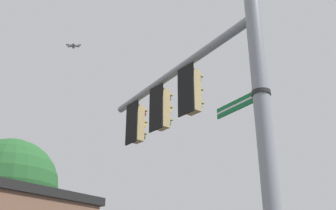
# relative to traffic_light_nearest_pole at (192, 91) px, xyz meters

# --- Properties ---
(signal_pole) EXTENTS (0.32, 0.32, 7.18)m
(signal_pole) POSITION_rel_traffic_light_nearest_pole_xyz_m (2.11, -0.24, -2.22)
(signal_pole) COLOR gray
(signal_pole) RESTS_ON ground
(mast_arm) EXTENTS (5.78, 0.81, 0.20)m
(mast_arm) POSITION_rel_traffic_light_nearest_pole_xyz_m (-0.76, 0.06, 0.80)
(mast_arm) COLOR gray
(traffic_light_nearest_pole) EXTENTS (0.54, 0.49, 1.31)m
(traffic_light_nearest_pole) POSITION_rel_traffic_light_nearest_pole_xyz_m (0.00, 0.00, 0.00)
(traffic_light_nearest_pole) COLOR black
(traffic_light_mid_inner) EXTENTS (0.54, 0.49, 1.31)m
(traffic_light_mid_inner) POSITION_rel_traffic_light_nearest_pole_xyz_m (-1.29, 0.14, 0.00)
(traffic_light_mid_inner) COLOR black
(traffic_light_mid_outer) EXTENTS (0.54, 0.49, 1.31)m
(traffic_light_mid_outer) POSITION_rel_traffic_light_nearest_pole_xyz_m (-2.58, 0.27, 0.00)
(traffic_light_mid_outer) COLOR black
(street_name_sign) EXTENTS (1.41, 0.36, 0.22)m
(street_name_sign) POSITION_rel_traffic_light_nearest_pole_xyz_m (1.82, -0.21, -0.88)
(street_name_sign) COLOR #147238
(bird_flying) EXTENTS (0.30, 0.42, 0.13)m
(bird_flying) POSITION_rel_traffic_light_nearest_pole_xyz_m (-3.59, -1.44, 2.38)
(bird_flying) COLOR gray
(tree_by_storefront) EXTENTS (3.58, 3.58, 6.68)m
(tree_by_storefront) POSITION_rel_traffic_light_nearest_pole_xyz_m (-8.98, -0.98, -0.95)
(tree_by_storefront) COLOR #4C3823
(tree_by_storefront) RESTS_ON ground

